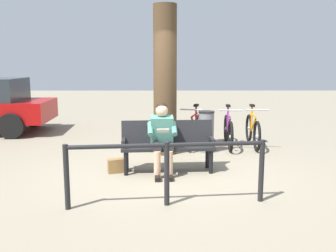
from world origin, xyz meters
TOP-DOWN VIEW (x-y plane):
  - ground_plane at (0.00, 0.00)m, footprint 40.00×40.00m
  - bench at (0.04, -0.26)m, footprint 1.63×0.60m
  - person_reading at (0.14, -0.09)m, footprint 0.51×0.79m
  - handbag at (0.92, -0.11)m, footprint 0.33×0.22m
  - tree_trunk at (0.09, -1.51)m, footprint 0.47×0.47m
  - litter_bin at (-0.77, -1.62)m, footprint 0.34×0.34m
  - bicycle_green at (-1.88, -2.16)m, footprint 0.48×1.68m
  - bicycle_blue at (-1.32, -2.11)m, footprint 0.48×1.68m
  - bicycle_orange at (-0.57, -2.21)m, footprint 0.59×1.64m
  - railing_fence at (0.06, 1.36)m, footprint 2.62×0.35m

SIDE VIEW (x-z plane):
  - ground_plane at x=0.00m, z-range 0.00..0.00m
  - handbag at x=0.92m, z-range 0.00..0.24m
  - bicycle_green at x=-1.88m, z-range -0.11..0.83m
  - bicycle_blue at x=-1.32m, z-range -0.11..0.83m
  - bicycle_orange at x=-0.57m, z-range -0.11..0.83m
  - litter_bin at x=-0.77m, z-range 0.00..0.87m
  - bench at x=0.04m, z-range 0.07..0.94m
  - railing_fence at x=0.06m, z-range 0.15..1.00m
  - person_reading at x=0.14m, z-range 0.06..1.27m
  - tree_trunk at x=0.09m, z-range 0.00..3.01m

